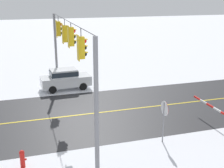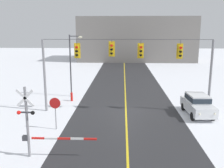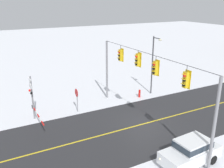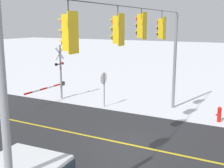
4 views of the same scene
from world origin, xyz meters
TOP-DOWN VIEW (x-y plane):
  - ground_plane at (0.00, 0.00)m, footprint 160.00×160.00m
  - signal_span at (0.02, -0.01)m, footprint 14.20×0.47m
  - stop_sign at (-5.03, -4.19)m, footprint 0.80×0.09m
  - parked_car_white at (5.95, -0.52)m, footprint 1.99×4.27m
  - fire_hydrant at (-5.40, 3.18)m, footprint 0.24×0.31m

SIDE VIEW (x-z plane):
  - ground_plane at x=0.00m, z-range 0.00..0.00m
  - fire_hydrant at x=-5.40m, z-range 0.03..0.91m
  - parked_car_white at x=5.95m, z-range 0.08..1.82m
  - stop_sign at x=-5.03m, z-range 0.54..2.89m
  - signal_span at x=0.02m, z-range 1.29..7.50m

